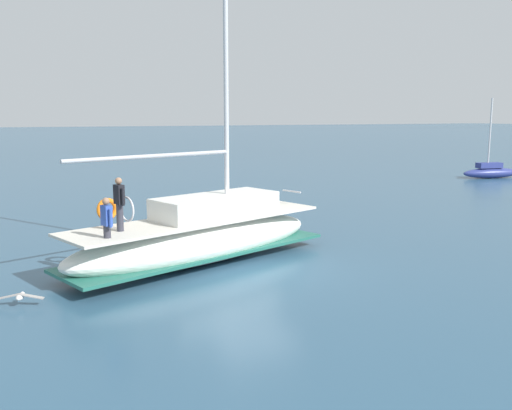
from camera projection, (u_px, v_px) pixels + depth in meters
ground_plane at (257, 269)px, 17.65m from camera, size 400.00×400.00×0.00m
main_sailboat at (201, 235)px, 18.30m from camera, size 5.74×9.81×11.95m
moored_cutter_left at (491, 171)px, 42.29m from camera, size 1.81×4.89×6.00m
seagull at (20, 297)px, 14.22m from camera, size 0.54×1.17×0.17m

